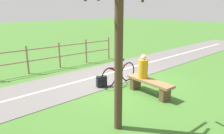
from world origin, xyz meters
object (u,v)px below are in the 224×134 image
Objects in this scene: backpack at (102,82)px; bicycle at (119,74)px; bench at (149,84)px; person_seated at (143,68)px; tree_near_bench at (118,56)px.

bicycle is at bearing -105.98° from backpack.
bench is at bearing -155.41° from backpack.
backpack is (1.54, 0.70, -0.13)m from bench.
person_seated is at bearing -149.56° from backpack.
person_seated reaches higher than backpack.
bicycle is 0.72m from backpack.
tree_near_bench reaches higher than bicycle.
bicycle reaches higher than backpack.
backpack is at bearing 29.24° from bench.
tree_near_bench is (-2.23, 1.44, 1.52)m from backpack.
tree_near_bench reaches higher than backpack.
person_seated is 1.57m from backpack.
bicycle is 0.46× the size of tree_near_bench.
person_seated is (0.30, -0.02, 0.49)m from bench.
bench is 2.15× the size of person_seated.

